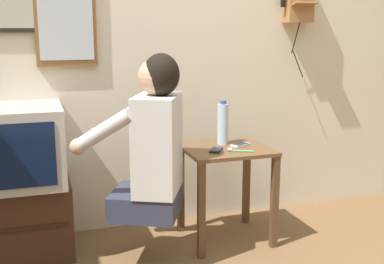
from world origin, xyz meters
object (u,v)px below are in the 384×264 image
(wall_mirror, at_px, (64,0))
(toothbrush, at_px, (238,151))
(person, at_px, (152,142))
(television, at_px, (8,146))
(framed_picture, at_px, (14,0))
(cell_phone_spare, at_px, (240,145))
(water_bottle, at_px, (223,124))
(cell_phone_held, at_px, (216,150))

(wall_mirror, distance_m, toothbrush, 1.35)
(person, relative_size, television, 1.51)
(framed_picture, height_order, wall_mirror, wall_mirror)
(toothbrush, bearing_deg, television, 100.81)
(wall_mirror, distance_m, cell_phone_spare, 1.36)
(television, relative_size, cell_phone_spare, 4.31)
(framed_picture, relative_size, water_bottle, 1.34)
(person, height_order, water_bottle, person)
(water_bottle, bearing_deg, television, 177.67)
(television, xyz_separation_m, wall_mirror, (0.36, 0.23, 0.80))
(person, distance_m, television, 0.81)
(person, distance_m, toothbrush, 0.54)
(person, relative_size, cell_phone_held, 6.53)
(framed_picture, bearing_deg, wall_mirror, -0.65)
(wall_mirror, xyz_separation_m, toothbrush, (0.91, -0.50, -0.87))
(television, bearing_deg, water_bottle, -2.33)
(person, height_order, wall_mirror, wall_mirror)
(water_bottle, bearing_deg, framed_picture, 166.53)
(person, height_order, cell_phone_spare, person)
(television, bearing_deg, person, -23.09)
(television, height_order, framed_picture, framed_picture)
(framed_picture, xyz_separation_m, water_bottle, (1.18, -0.28, -0.74))
(television, bearing_deg, cell_phone_held, -10.31)
(person, distance_m, cell_phone_spare, 0.64)
(cell_phone_held, relative_size, toothbrush, 0.95)
(toothbrush, bearing_deg, cell_phone_held, 84.48)
(water_bottle, bearing_deg, cell_phone_held, -123.40)
(person, relative_size, framed_picture, 2.42)
(cell_phone_held, bearing_deg, water_bottle, 89.28)
(person, xyz_separation_m, wall_mirror, (-0.38, 0.54, 0.77))
(cell_phone_spare, bearing_deg, television, -119.96)
(wall_mirror, bearing_deg, cell_phone_held, -28.82)
(cell_phone_spare, xyz_separation_m, toothbrush, (-0.08, -0.14, 0.00))
(water_bottle, distance_m, toothbrush, 0.25)
(wall_mirror, bearing_deg, cell_phone_spare, -19.94)
(cell_phone_held, xyz_separation_m, water_bottle, (0.10, 0.16, 0.12))
(wall_mirror, xyz_separation_m, cell_phone_held, (0.80, -0.44, -0.87))
(wall_mirror, relative_size, cell_phone_spare, 5.63)
(cell_phone_held, height_order, cell_phone_spare, same)
(person, xyz_separation_m, framed_picture, (-0.66, 0.55, 0.76))
(water_bottle, relative_size, toothbrush, 1.91)
(cell_phone_held, height_order, toothbrush, toothbrush)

